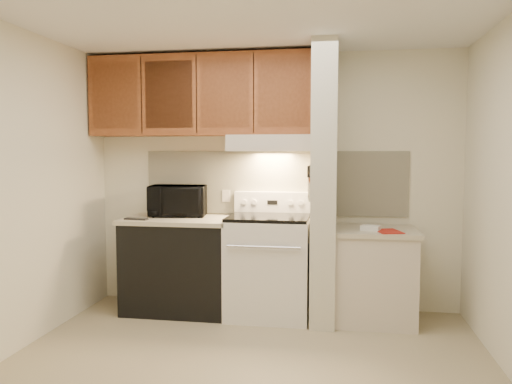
# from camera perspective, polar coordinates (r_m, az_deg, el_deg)

# --- Properties ---
(floor) EXTENTS (3.60, 3.60, 0.00)m
(floor) POSITION_cam_1_polar(r_m,az_deg,el_deg) (3.80, -1.08, -19.33)
(floor) COLOR tan
(floor) RESTS_ON ground
(ceiling) EXTENTS (3.60, 3.60, 0.00)m
(ceiling) POSITION_cam_1_polar(r_m,az_deg,el_deg) (3.61, -1.14, 20.01)
(ceiling) COLOR white
(ceiling) RESTS_ON wall_back
(wall_back) EXTENTS (3.60, 2.50, 0.02)m
(wall_back) POSITION_cam_1_polar(r_m,az_deg,el_deg) (4.97, 2.04, 1.22)
(wall_back) COLOR #EAE3C5
(wall_back) RESTS_ON floor
(wall_left) EXTENTS (0.02, 3.00, 2.50)m
(wall_left) POSITION_cam_1_polar(r_m,az_deg,el_deg) (4.20, -26.01, 0.15)
(wall_left) COLOR #EAE3C5
(wall_left) RESTS_ON floor
(backsplash) EXTENTS (2.60, 0.02, 0.63)m
(backsplash) POSITION_cam_1_polar(r_m,az_deg,el_deg) (4.96, 2.02, 1.04)
(backsplash) COLOR white
(backsplash) RESTS_ON wall_back
(range_body) EXTENTS (0.76, 0.65, 0.92)m
(range_body) POSITION_cam_1_polar(r_m,az_deg,el_deg) (4.74, 1.47, -8.60)
(range_body) COLOR silver
(range_body) RESTS_ON floor
(oven_window) EXTENTS (0.50, 0.01, 0.30)m
(oven_window) POSITION_cam_1_polar(r_m,az_deg,el_deg) (4.43, 0.90, -9.02)
(oven_window) COLOR black
(oven_window) RESTS_ON range_body
(oven_handle) EXTENTS (0.65, 0.02, 0.02)m
(oven_handle) POSITION_cam_1_polar(r_m,az_deg,el_deg) (4.34, 0.83, -6.31)
(oven_handle) COLOR silver
(oven_handle) RESTS_ON range_body
(cooktop) EXTENTS (0.74, 0.64, 0.03)m
(cooktop) POSITION_cam_1_polar(r_m,az_deg,el_deg) (4.66, 1.49, -2.90)
(cooktop) COLOR black
(cooktop) RESTS_ON range_body
(range_backguard) EXTENTS (0.76, 0.08, 0.20)m
(range_backguard) POSITION_cam_1_polar(r_m,az_deg,el_deg) (4.92, 1.94, -1.14)
(range_backguard) COLOR silver
(range_backguard) RESTS_ON range_body
(range_display) EXTENTS (0.10, 0.01, 0.04)m
(range_display) POSITION_cam_1_polar(r_m,az_deg,el_deg) (4.88, 1.88, -1.19)
(range_display) COLOR black
(range_display) RESTS_ON range_backguard
(range_knob_left_outer) EXTENTS (0.05, 0.02, 0.05)m
(range_knob_left_outer) POSITION_cam_1_polar(r_m,az_deg,el_deg) (4.92, -1.36, -1.14)
(range_knob_left_outer) COLOR silver
(range_knob_left_outer) RESTS_ON range_backguard
(range_knob_left_inner) EXTENTS (0.05, 0.02, 0.05)m
(range_knob_left_inner) POSITION_cam_1_polar(r_m,az_deg,el_deg) (4.90, -0.21, -1.16)
(range_knob_left_inner) COLOR silver
(range_knob_left_inner) RESTS_ON range_backguard
(range_knob_right_inner) EXTENTS (0.05, 0.02, 0.05)m
(range_knob_right_inner) POSITION_cam_1_polar(r_m,az_deg,el_deg) (4.86, 3.98, -1.23)
(range_knob_right_inner) COLOR silver
(range_knob_right_inner) RESTS_ON range_backguard
(range_knob_right_outer) EXTENTS (0.05, 0.02, 0.05)m
(range_knob_right_outer) POSITION_cam_1_polar(r_m,az_deg,el_deg) (4.85, 5.16, -1.25)
(range_knob_right_outer) COLOR silver
(range_knob_right_outer) RESTS_ON range_backguard
(dishwasher_front) EXTENTS (1.00, 0.63, 0.87)m
(dishwasher_front) POSITION_cam_1_polar(r_m,az_deg,el_deg) (4.95, -8.76, -8.38)
(dishwasher_front) COLOR black
(dishwasher_front) RESTS_ON floor
(left_countertop) EXTENTS (1.04, 0.67, 0.04)m
(left_countertop) POSITION_cam_1_polar(r_m,az_deg,el_deg) (4.87, -8.83, -3.16)
(left_countertop) COLOR #BBB297
(left_countertop) RESTS_ON dishwasher_front
(spoon_rest) EXTENTS (0.23, 0.10, 0.02)m
(spoon_rest) POSITION_cam_1_polar(r_m,az_deg,el_deg) (4.80, -13.53, -3.01)
(spoon_rest) COLOR black
(spoon_rest) RESTS_ON left_countertop
(teal_jar) EXTENTS (0.09, 0.09, 0.10)m
(teal_jar) POSITION_cam_1_polar(r_m,az_deg,el_deg) (5.05, -7.52, -2.07)
(teal_jar) COLOR #236C6A
(teal_jar) RESTS_ON left_countertop
(outlet) EXTENTS (0.08, 0.01, 0.12)m
(outlet) POSITION_cam_1_polar(r_m,az_deg,el_deg) (5.04, -3.43, -0.45)
(outlet) COLOR beige
(outlet) RESTS_ON backsplash
(microwave) EXTENTS (0.60, 0.45, 0.30)m
(microwave) POSITION_cam_1_polar(r_m,az_deg,el_deg) (5.00, -8.90, -0.98)
(microwave) COLOR black
(microwave) RESTS_ON left_countertop
(partition_pillar) EXTENTS (0.22, 0.70, 2.50)m
(partition_pillar) POSITION_cam_1_polar(r_m,az_deg,el_deg) (4.58, 7.82, 0.90)
(partition_pillar) COLOR beige
(partition_pillar) RESTS_ON floor
(pillar_trim) EXTENTS (0.01, 0.70, 0.04)m
(pillar_trim) POSITION_cam_1_polar(r_m,az_deg,el_deg) (4.58, 6.38, 1.54)
(pillar_trim) COLOR brown
(pillar_trim) RESTS_ON partition_pillar
(knife_strip) EXTENTS (0.02, 0.42, 0.04)m
(knife_strip) POSITION_cam_1_polar(r_m,az_deg,el_deg) (4.53, 6.27, 1.76)
(knife_strip) COLOR black
(knife_strip) RESTS_ON partition_pillar
(knife_blade_a) EXTENTS (0.01, 0.03, 0.16)m
(knife_blade_a) POSITION_cam_1_polar(r_m,az_deg,el_deg) (4.38, 5.99, 0.36)
(knife_blade_a) COLOR silver
(knife_blade_a) RESTS_ON knife_strip
(knife_handle_a) EXTENTS (0.02, 0.02, 0.10)m
(knife_handle_a) POSITION_cam_1_polar(r_m,az_deg,el_deg) (4.37, 6.01, 2.32)
(knife_handle_a) COLOR black
(knife_handle_a) RESTS_ON knife_strip
(knife_blade_b) EXTENTS (0.01, 0.04, 0.18)m
(knife_blade_b) POSITION_cam_1_polar(r_m,az_deg,el_deg) (4.45, 6.04, 0.29)
(knife_blade_b) COLOR silver
(knife_blade_b) RESTS_ON knife_strip
(knife_handle_b) EXTENTS (0.02, 0.02, 0.10)m
(knife_handle_b) POSITION_cam_1_polar(r_m,az_deg,el_deg) (4.46, 6.08, 2.36)
(knife_handle_b) COLOR black
(knife_handle_b) RESTS_ON knife_strip
(knife_blade_c) EXTENTS (0.01, 0.04, 0.20)m
(knife_blade_c) POSITION_cam_1_polar(r_m,az_deg,el_deg) (4.53, 6.10, 0.24)
(knife_blade_c) COLOR silver
(knife_blade_c) RESTS_ON knife_strip
(knife_handle_c) EXTENTS (0.02, 0.02, 0.10)m
(knife_handle_c) POSITION_cam_1_polar(r_m,az_deg,el_deg) (4.53, 6.12, 2.39)
(knife_handle_c) COLOR black
(knife_handle_c) RESTS_ON knife_strip
(knife_blade_d) EXTENTS (0.01, 0.04, 0.16)m
(knife_blade_d) POSITION_cam_1_polar(r_m,az_deg,el_deg) (4.62, 6.16, 0.57)
(knife_blade_d) COLOR silver
(knife_blade_d) RESTS_ON knife_strip
(knife_handle_d) EXTENTS (0.02, 0.02, 0.10)m
(knife_handle_d) POSITION_cam_1_polar(r_m,az_deg,el_deg) (4.61, 6.18, 2.43)
(knife_handle_d) COLOR black
(knife_handle_d) RESTS_ON knife_strip
(knife_blade_e) EXTENTS (0.01, 0.04, 0.18)m
(knife_blade_e) POSITION_cam_1_polar(r_m,az_deg,el_deg) (4.69, 6.22, 0.51)
(knife_blade_e) COLOR silver
(knife_blade_e) RESTS_ON knife_strip
(knife_handle_e) EXTENTS (0.02, 0.02, 0.10)m
(knife_handle_e) POSITION_cam_1_polar(r_m,az_deg,el_deg) (4.69, 6.24, 2.47)
(knife_handle_e) COLOR black
(knife_handle_e) RESTS_ON knife_strip
(oven_mitt) EXTENTS (0.03, 0.11, 0.25)m
(oven_mitt) POSITION_cam_1_polar(r_m,az_deg,el_deg) (4.76, 6.28, 0.47)
(oven_mitt) COLOR gray
(oven_mitt) RESTS_ON partition_pillar
(right_cab_base) EXTENTS (0.70, 0.60, 0.81)m
(right_cab_base) POSITION_cam_1_polar(r_m,az_deg,el_deg) (4.72, 13.38, -9.47)
(right_cab_base) COLOR beige
(right_cab_base) RESTS_ON floor
(right_countertop) EXTENTS (0.74, 0.64, 0.04)m
(right_countertop) POSITION_cam_1_polar(r_m,az_deg,el_deg) (4.63, 13.48, -4.37)
(right_countertop) COLOR #BBB297
(right_countertop) RESTS_ON right_cab_base
(red_folder) EXTENTS (0.26, 0.31, 0.01)m
(red_folder) POSITION_cam_1_polar(r_m,az_deg,el_deg) (4.49, 14.89, -4.36)
(red_folder) COLOR #A41C13
(red_folder) RESTS_ON right_countertop
(white_box) EXTENTS (0.19, 0.15, 0.04)m
(white_box) POSITION_cam_1_polar(r_m,az_deg,el_deg) (4.53, 12.94, -4.04)
(white_box) COLOR white
(white_box) RESTS_ON right_countertop
(range_hood) EXTENTS (0.78, 0.44, 0.15)m
(range_hood) POSITION_cam_1_polar(r_m,az_deg,el_deg) (4.74, 1.71, 5.60)
(range_hood) COLOR beige
(range_hood) RESTS_ON upper_cabinets
(hood_lip) EXTENTS (0.78, 0.04, 0.06)m
(hood_lip) POSITION_cam_1_polar(r_m,az_deg,el_deg) (4.53, 1.35, 5.08)
(hood_lip) COLOR beige
(hood_lip) RESTS_ON range_hood
(upper_cabinets) EXTENTS (2.18, 0.33, 0.77)m
(upper_cabinets) POSITION_cam_1_polar(r_m,az_deg,el_deg) (4.95, -6.29, 10.86)
(upper_cabinets) COLOR brown
(upper_cabinets) RESTS_ON wall_back
(cab_door_a) EXTENTS (0.46, 0.01, 0.63)m
(cab_door_a) POSITION_cam_1_polar(r_m,az_deg,el_deg) (5.09, -15.85, 10.55)
(cab_door_a) COLOR brown
(cab_door_a) RESTS_ON upper_cabinets
(cab_gap_a) EXTENTS (0.01, 0.01, 0.73)m
(cab_gap_a) POSITION_cam_1_polar(r_m,az_deg,el_deg) (4.98, -12.96, 10.74)
(cab_gap_a) COLOR black
(cab_gap_a) RESTS_ON upper_cabinets
(cab_door_b) EXTENTS (0.46, 0.01, 0.63)m
(cab_door_b) POSITION_cam_1_polar(r_m,az_deg,el_deg) (4.88, -9.94, 10.91)
(cab_door_b) COLOR brown
(cab_door_b) RESTS_ON upper_cabinets
(cab_gap_b) EXTENTS (0.01, 0.01, 0.73)m
(cab_gap_b) POSITION_cam_1_polar(r_m,az_deg,el_deg) (4.80, -6.81, 11.06)
(cab_gap_b) COLOR black
(cab_gap_b) RESTS_ON upper_cabinets
(cab_door_c) EXTENTS (0.46, 0.01, 0.63)m
(cab_door_c) POSITION_cam_1_polar(r_m,az_deg,el_deg) (4.73, -3.58, 11.18)
(cab_door_c) COLOR brown
(cab_door_c) RESTS_ON upper_cabinets
(cab_gap_c) EXTENTS (0.01, 0.01, 0.73)m
(cab_gap_c) POSITION_cam_1_polar(r_m,az_deg,el_deg) (4.68, -0.26, 11.26)
(cab_gap_c) COLOR black
(cab_gap_c) RESTS_ON upper_cabinets
(cab_door_d) EXTENTS (0.46, 0.01, 0.63)m
(cab_door_d) POSITION_cam_1_polar(r_m,az_deg,el_deg) (4.64, 3.12, 11.31)
(cab_door_d) COLOR brown
(cab_door_d) RESTS_ON upper_cabinets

